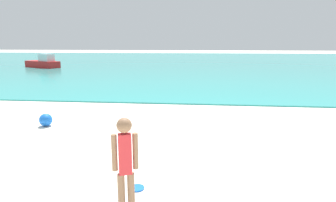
{
  "coord_description": "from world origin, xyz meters",
  "views": [
    {
      "loc": [
        0.64,
        1.23,
        2.59
      ],
      "look_at": [
        -0.11,
        8.18,
        1.16
      ],
      "focal_mm": 30.47,
      "sensor_mm": 36.0,
      "label": 1
    }
  ],
  "objects_px": {
    "frisbee": "(137,188)",
    "person_standing": "(125,165)",
    "boat_near": "(43,63)",
    "beach_ball": "(46,120)"
  },
  "relations": [
    {
      "from": "boat_near",
      "to": "beach_ball",
      "type": "bearing_deg",
      "value": 145.59
    },
    {
      "from": "boat_near",
      "to": "beach_ball",
      "type": "distance_m",
      "value": 22.95
    },
    {
      "from": "frisbee",
      "to": "beach_ball",
      "type": "distance_m",
      "value": 5.15
    },
    {
      "from": "boat_near",
      "to": "beach_ball",
      "type": "height_order",
      "value": "boat_near"
    },
    {
      "from": "frisbee",
      "to": "boat_near",
      "type": "distance_m",
      "value": 27.93
    },
    {
      "from": "frisbee",
      "to": "boat_near",
      "type": "bearing_deg",
      "value": 122.45
    },
    {
      "from": "beach_ball",
      "to": "frisbee",
      "type": "bearing_deg",
      "value": -44.08
    },
    {
      "from": "frisbee",
      "to": "person_standing",
      "type": "bearing_deg",
      "value": -85.79
    },
    {
      "from": "person_standing",
      "to": "boat_near",
      "type": "xyz_separation_m",
      "value": [
        -15.06,
        24.57,
        -0.36
      ]
    },
    {
      "from": "person_standing",
      "to": "boat_near",
      "type": "relative_size",
      "value": 0.37
    }
  ]
}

